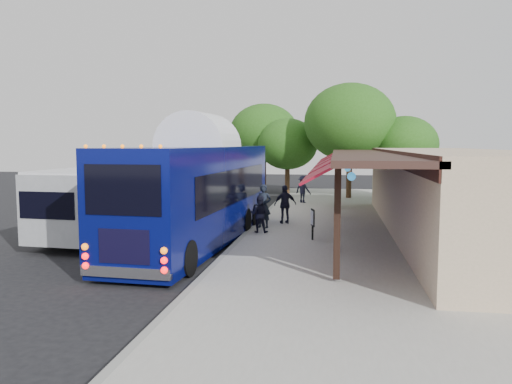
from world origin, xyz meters
The scene contains 15 objects.
ground centered at (0.00, 0.00, 0.00)m, with size 90.00×90.00×0.00m, color black.
sidewalk centered at (5.00, 4.00, 0.07)m, with size 10.00×40.00×0.15m, color #9E9B93.
curb centered at (0.05, 4.00, 0.07)m, with size 0.20×40.00×0.16m, color gray.
station_shelter centered at (8.38, 4.00, 1.85)m, with size 8.15×20.00×3.60m.
coach_bus centered at (-1.45, 1.19, 2.16)m, with size 3.38×12.69×4.02m.
city_bus centered at (-5.61, 3.47, 1.60)m, with size 3.02×10.90×2.89m.
ped_a centered at (0.60, 4.30, 1.11)m, with size 0.70×0.46×1.93m, color black.
ped_b centered at (0.60, 3.08, 0.93)m, with size 0.76×0.59×1.56m, color black.
ped_c centered at (1.43, 5.64, 1.05)m, with size 1.05×0.44×1.79m, color black.
ped_d centered at (1.75, 14.00, 1.00)m, with size 1.10×0.63×1.71m, color black.
sign_board centered at (2.88, 1.79, 0.96)m, with size 0.18×0.54×1.20m.
tree_left centered at (0.19, 19.80, 3.83)m, with size 4.49×4.49×5.74m.
tree_mid centered at (4.66, 17.37, 5.31)m, with size 6.21×6.21×7.95m.
tree_right centered at (8.26, 17.18, 3.80)m, with size 4.46×4.46×5.71m.
tree_far centered at (-1.88, 21.85, 4.67)m, with size 5.47×5.47×7.00m.
Camera 1 is at (3.69, -17.37, 3.88)m, focal length 35.00 mm.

